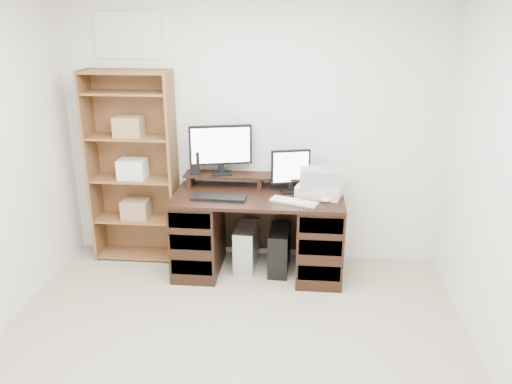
# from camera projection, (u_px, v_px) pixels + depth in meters

# --- Properties ---
(room) EXTENTS (3.54, 4.04, 2.54)m
(room) POSITION_uv_depth(u_px,v_px,m) (214.00, 209.00, 2.71)
(room) COLOR #B0A789
(room) RESTS_ON ground
(desk) EXTENTS (1.50, 0.70, 0.75)m
(desk) POSITION_uv_depth(u_px,v_px,m) (258.00, 232.00, 4.53)
(desk) COLOR black
(desk) RESTS_ON ground
(riser_shelf) EXTENTS (1.40, 0.22, 0.12)m
(riser_shelf) POSITION_uv_depth(u_px,v_px,m) (260.00, 178.00, 4.57)
(riser_shelf) COLOR black
(riser_shelf) RESTS_ON desk
(monitor_wide) EXTENTS (0.56, 0.20, 0.45)m
(monitor_wide) POSITION_uv_depth(u_px,v_px,m) (221.00, 147.00, 4.51)
(monitor_wide) COLOR black
(monitor_wide) RESTS_ON riser_shelf
(monitor_small) EXTENTS (0.35, 0.17, 0.38)m
(monitor_small) POSITION_uv_depth(u_px,v_px,m) (291.00, 169.00, 4.42)
(monitor_small) COLOR black
(monitor_small) RESTS_ON desk
(speaker) EXTENTS (0.10, 0.10, 0.22)m
(speaker) POSITION_uv_depth(u_px,v_px,m) (195.00, 163.00, 4.55)
(speaker) COLOR black
(speaker) RESTS_ON riser_shelf
(keyboard_black) EXTENTS (0.47, 0.17, 0.03)m
(keyboard_black) POSITION_uv_depth(u_px,v_px,m) (219.00, 198.00, 4.30)
(keyboard_black) COLOR black
(keyboard_black) RESTS_ON desk
(keyboard_white) EXTENTS (0.42, 0.26, 0.02)m
(keyboard_white) POSITION_uv_depth(u_px,v_px,m) (294.00, 202.00, 4.21)
(keyboard_white) COLOR silver
(keyboard_white) RESTS_ON desk
(mouse) EXTENTS (0.10, 0.08, 0.03)m
(mouse) POSITION_uv_depth(u_px,v_px,m) (326.00, 200.00, 4.23)
(mouse) COLOR silver
(mouse) RESTS_ON desk
(printer) EXTENTS (0.44, 0.37, 0.10)m
(printer) POSITION_uv_depth(u_px,v_px,m) (320.00, 190.00, 4.38)
(printer) COLOR beige
(printer) RESTS_ON desk
(basket) EXTENTS (0.35, 0.25, 0.15)m
(basket) POSITION_uv_depth(u_px,v_px,m) (320.00, 177.00, 4.34)
(basket) COLOR #959A9F
(basket) RESTS_ON printer
(tower_silver) EXTENTS (0.21, 0.42, 0.41)m
(tower_silver) POSITION_uv_depth(u_px,v_px,m) (247.00, 247.00, 4.66)
(tower_silver) COLOR silver
(tower_silver) RESTS_ON ground
(tower_black) EXTENTS (0.19, 0.42, 0.41)m
(tower_black) POSITION_uv_depth(u_px,v_px,m) (279.00, 250.00, 4.60)
(tower_black) COLOR black
(tower_black) RESTS_ON ground
(bookshelf) EXTENTS (0.80, 0.30, 1.80)m
(bookshelf) POSITION_uv_depth(u_px,v_px,m) (133.00, 166.00, 4.66)
(bookshelf) COLOR brown
(bookshelf) RESTS_ON ground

